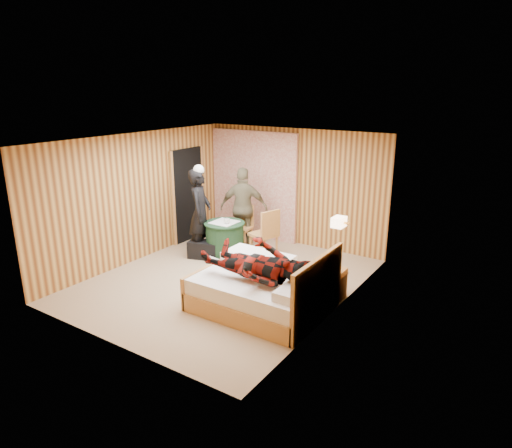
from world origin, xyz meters
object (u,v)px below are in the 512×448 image
Objects in this scene: chair_near at (266,231)px; man_at_table at (244,208)px; chair_far at (243,223)px; man_on_bed at (257,255)px; round_table at (225,239)px; woman_standing at (200,213)px; wall_lamp at (339,222)px; bed at (264,290)px; nightstand at (331,284)px; duffel_bag at (204,250)px.

man_at_table reaches higher than chair_near.
man_on_bed reaches higher than chair_far.
man_at_table is 3.05m from man_on_bed.
round_table is 0.72m from woman_standing.
chair_near is (-1.86, 0.84, -0.70)m from wall_lamp.
man_at_table is at bearing 90.00° from round_table.
bed is 1.92× the size of chair_near.
wall_lamp reaches higher than chair_far.
man_on_bed is at bearing -42.00° from round_table.
wall_lamp reaches higher than bed.
bed reaches higher than nightstand.
nightstand is at bearing 80.31° from chair_near.
wall_lamp is 1.45m from man_on_bed.
bed is at bearing -38.31° from round_table.
duffel_bag is 2.70m from man_on_bed.
bed is 2.41× the size of round_table.
wall_lamp is at bearing -21.83° from duffel_bag.
wall_lamp is at bearing 56.61° from man_on_bed.
chair_far is 0.53× the size of man_on_bed.
round_table is at bearing -89.80° from woman_standing.
round_table is (-2.62, 0.63, 0.10)m from nightstand.
chair_near is at bearing 152.57° from nightstand.
chair_near is 0.58× the size of woman_standing.
wall_lamp is 0.25× the size of chair_near.
bed reaches higher than chair_near.
duffel_bag is at bearing -148.09° from woman_standing.
chair_near is at bearing -31.12° from chair_far.
chair_far is at bearing -94.97° from chair_near.
wall_lamp is at bearing 67.15° from nightstand.
duffel_bag is at bearing -42.57° from chair_near.
man_at_table reaches higher than wall_lamp.
bed is 1.14× the size of man_at_table.
nightstand is (-0.04, -0.10, -1.04)m from wall_lamp.
nightstand is 0.31× the size of man_at_table.
woman_standing is (-3.07, 0.43, 0.63)m from nightstand.
man_on_bed reaches higher than chair_near.
man_at_table is (-1.87, 2.16, 0.56)m from bed.
man_at_table is at bearing -51.05° from woman_standing.
man_at_table is (0.45, 0.89, -0.03)m from woman_standing.
duffel_bag is at bearing 147.45° from man_on_bed.
round_table reaches higher than duffel_bag.
chair_near is (0.81, -0.34, 0.06)m from chair_far.
woman_standing reaches higher than chair_far.
wall_lamp is at bearing 130.88° from man_at_table.
wall_lamp is at bearing -120.27° from woman_standing.
bed is at bearing 106.25° from man_at_table.
wall_lamp is 0.15× the size of woman_standing.
chair_near is at bearing 130.41° from man_at_table.
bed reaches higher than duffel_bag.
bed reaches higher than chair_far.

